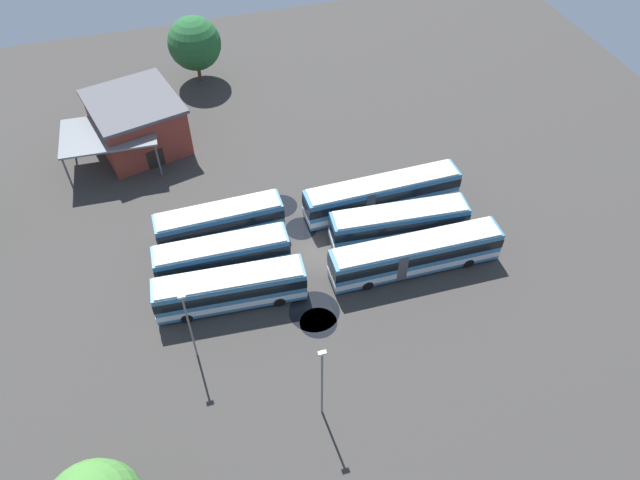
# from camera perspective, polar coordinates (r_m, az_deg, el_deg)

# --- Properties ---
(ground_plane) EXTENTS (96.55, 96.55, 0.00)m
(ground_plane) POSITION_cam_1_polar(r_m,az_deg,el_deg) (55.45, -0.64, -1.21)
(ground_plane) COLOR #383533
(bus_row0_slot0) EXTENTS (12.78, 3.54, 3.46)m
(bus_row0_slot0) POSITION_cam_1_polar(r_m,az_deg,el_deg) (50.87, -8.50, -4.61)
(bus_row0_slot0) COLOR teal
(bus_row0_slot0) RESTS_ON ground_plane
(bus_row0_slot1) EXTENTS (11.86, 2.99, 3.46)m
(bus_row0_slot1) POSITION_cam_1_polar(r_m,az_deg,el_deg) (53.42, -9.25, -1.48)
(bus_row0_slot1) COLOR teal
(bus_row0_slot1) RESTS_ON ground_plane
(bus_row0_slot2) EXTENTS (11.80, 2.74, 3.46)m
(bus_row0_slot2) POSITION_cam_1_polar(r_m,az_deg,el_deg) (56.37, -9.46, 1.68)
(bus_row0_slot2) COLOR teal
(bus_row0_slot2) RESTS_ON ground_plane
(bus_row1_slot0) EXTENTS (15.54, 2.97, 3.46)m
(bus_row1_slot0) POSITION_cam_1_polar(r_m,az_deg,el_deg) (53.50, 9.00, -1.35)
(bus_row1_slot0) COLOR teal
(bus_row1_slot0) RESTS_ON ground_plane
(bus_row1_slot1) EXTENTS (12.99, 3.69, 3.46)m
(bus_row1_slot1) POSITION_cam_1_polar(r_m,az_deg,el_deg) (56.00, 7.49, 1.60)
(bus_row1_slot1) COLOR teal
(bus_row1_slot1) RESTS_ON ground_plane
(bus_row1_slot2) EXTENTS (15.52, 2.80, 3.46)m
(bus_row1_slot2) POSITION_cam_1_polar(r_m,az_deg,el_deg) (58.70, 5.87, 4.34)
(bus_row1_slot2) COLOR teal
(bus_row1_slot2) RESTS_ON ground_plane
(depot_building) EXTENTS (10.97, 11.52, 5.72)m
(depot_building) POSITION_cam_1_polar(r_m,az_deg,el_deg) (68.61, -16.91, 10.59)
(depot_building) COLOR maroon
(depot_building) RESTS_ON ground_plane
(maintenance_shelter) EXTENTS (9.85, 7.12, 4.23)m
(maintenance_shelter) POSITION_cam_1_polar(r_m,az_deg,el_deg) (65.92, -19.44, 9.51)
(maintenance_shelter) COLOR slate
(maintenance_shelter) RESTS_ON ground_plane
(lamp_post_near_entrance) EXTENTS (0.56, 0.28, 7.62)m
(lamp_post_near_entrance) POSITION_cam_1_polar(r_m,az_deg,el_deg) (46.28, -12.32, -7.78)
(lamp_post_near_entrance) COLOR slate
(lamp_post_near_entrance) RESTS_ON ground_plane
(lamp_post_far_corner) EXTENTS (0.56, 0.28, 8.00)m
(lamp_post_far_corner) POSITION_cam_1_polar(r_m,az_deg,el_deg) (42.40, 0.20, -13.22)
(lamp_post_far_corner) COLOR slate
(lamp_post_far_corner) RESTS_ON ground_plane
(tree_east_edge) EXTENTS (6.40, 6.40, 8.12)m
(tree_east_edge) POSITION_cam_1_polar(r_m,az_deg,el_deg) (77.46, -11.82, 17.79)
(tree_east_edge) COLOR brown
(tree_east_edge) RESTS_ON ground_plane
(puddle_between_rows) EXTENTS (3.06, 3.06, 0.01)m
(puddle_between_rows) POSITION_cam_1_polar(r_m,az_deg,el_deg) (57.63, -1.77, 1.10)
(puddle_between_rows) COLOR black
(puddle_between_rows) RESTS_ON ground_plane
(puddle_front_lane) EXTENTS (3.16, 3.16, 0.01)m
(puddle_front_lane) POSITION_cam_1_polar(r_m,az_deg,el_deg) (50.47, -0.15, -7.86)
(puddle_front_lane) COLOR black
(puddle_front_lane) RESTS_ON ground_plane
(puddle_back_corner) EXTENTS (3.34, 3.34, 0.01)m
(puddle_back_corner) POSITION_cam_1_polar(r_m,az_deg,el_deg) (59.96, -3.76, 3.22)
(puddle_back_corner) COLOR black
(puddle_back_corner) RESTS_ON ground_plane
(puddle_centre_drain) EXTENTS (4.33, 4.33, 0.01)m
(puddle_centre_drain) POSITION_cam_1_polar(r_m,az_deg,el_deg) (51.17, -0.55, -6.78)
(puddle_centre_drain) COLOR black
(puddle_centre_drain) RESTS_ON ground_plane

